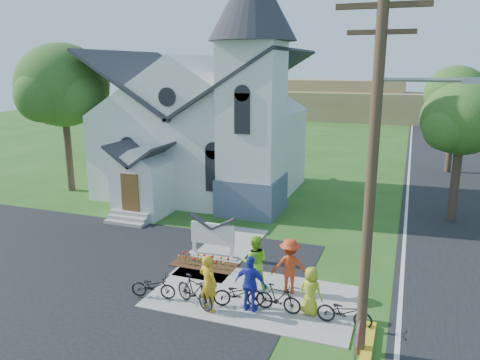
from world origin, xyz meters
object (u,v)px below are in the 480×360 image
at_px(cyclist_4, 311,291).
at_px(bike_4, 344,312).
at_px(stop_sign, 357,351).
at_px(bike_2, 239,294).
at_px(bike_0, 153,286).
at_px(cyclist_3, 290,266).
at_px(bike_3, 278,298).
at_px(cyclist_1, 255,262).
at_px(utility_pole, 375,164).
at_px(cyclist_0, 208,283).
at_px(bike_1, 195,291).
at_px(church_sign, 213,234).
at_px(cyclist_2, 251,284).

relative_size(cyclist_4, bike_4, 0.94).
relative_size(stop_sign, bike_2, 1.46).
xyz_separation_m(bike_0, cyclist_3, (4.27, 2.00, 0.57)).
bearing_deg(bike_0, bike_3, -91.76).
distance_m(bike_0, bike_2, 2.99).
relative_size(bike_0, cyclist_4, 0.99).
distance_m(bike_0, cyclist_4, 5.35).
bearing_deg(cyclist_1, bike_4, 140.26).
distance_m(utility_pole, bike_2, 6.51).
height_order(cyclist_0, bike_4, cyclist_0).
xyz_separation_m(bike_1, cyclist_3, (2.70, 2.03, 0.46)).
relative_size(cyclist_0, cyclist_4, 1.21).
height_order(church_sign, cyclist_1, cyclist_1).
xyz_separation_m(cyclist_0, bike_3, (2.15, 0.70, -0.50)).
relative_size(bike_0, bike_1, 0.90).
relative_size(cyclist_2, bike_4, 1.10).
bearing_deg(bike_1, cyclist_4, -53.02).
relative_size(cyclist_2, bike_2, 1.11).
height_order(cyclist_0, cyclist_1, cyclist_1).
distance_m(bike_1, cyclist_4, 3.79).
height_order(cyclist_2, cyclist_4, cyclist_2).
bearing_deg(cyclist_2, bike_2, -11.20).
distance_m(stop_sign, cyclist_3, 6.18).
xyz_separation_m(cyclist_2, cyclist_4, (1.86, 0.48, -0.14)).
xyz_separation_m(church_sign, bike_1, (1.08, -4.00, -0.45)).
bearing_deg(utility_pole, stop_sign, -88.51).
xyz_separation_m(stop_sign, bike_3, (-2.87, 4.00, -1.27)).
xyz_separation_m(church_sign, cyclist_2, (2.91, -3.66, -0.04)).
relative_size(bike_3, cyclist_4, 0.97).
xyz_separation_m(bike_0, cyclist_2, (3.41, 0.32, 0.53)).
relative_size(church_sign, bike_0, 1.39).
xyz_separation_m(stop_sign, cyclist_4, (-1.86, 4.23, -0.93)).
height_order(cyclist_3, bike_3, cyclist_3).
relative_size(cyclist_0, bike_3, 1.24).
bearing_deg(bike_1, bike_0, 113.39).
distance_m(cyclist_1, cyclist_3, 1.26).
distance_m(bike_0, cyclist_2, 3.47).
distance_m(bike_0, cyclist_3, 4.76).
distance_m(cyclist_2, bike_3, 1.01).
bearing_deg(cyclist_4, bike_0, 27.73).
relative_size(church_sign, bike_2, 1.29).
height_order(stop_sign, bike_4, stop_sign).
bearing_deg(cyclist_3, utility_pole, 119.49).
bearing_deg(cyclist_0, bike_2, -126.47).
bearing_deg(cyclist_4, cyclist_1, -7.13).
height_order(cyclist_1, cyclist_3, cyclist_3).
distance_m(cyclist_0, cyclist_2, 1.37).
bearing_deg(cyclist_4, cyclist_0, 35.46).
bearing_deg(cyclist_2, stop_sign, 141.81).
xyz_separation_m(church_sign, cyclist_4, (4.77, -3.17, -0.18)).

